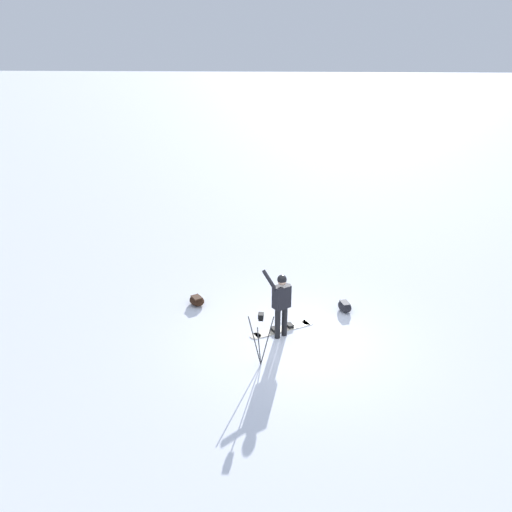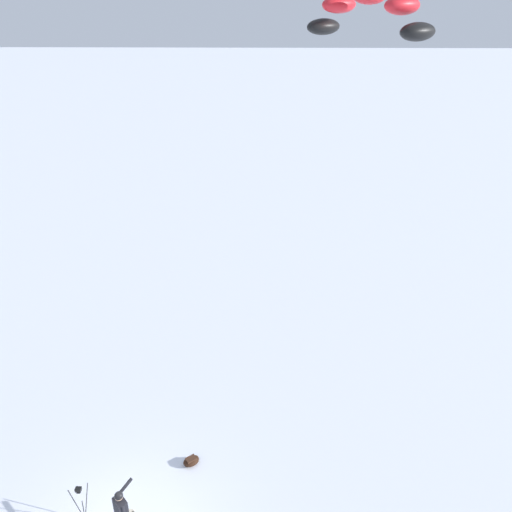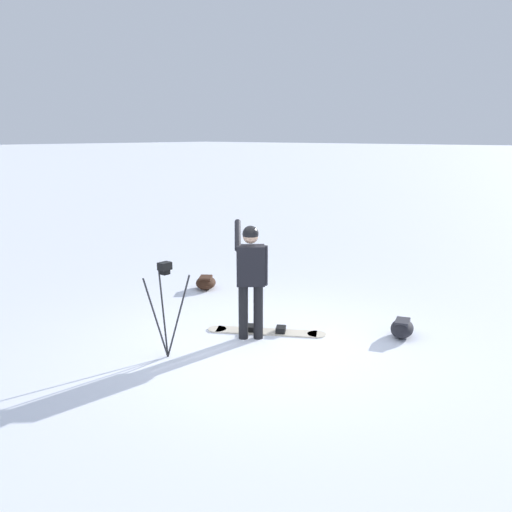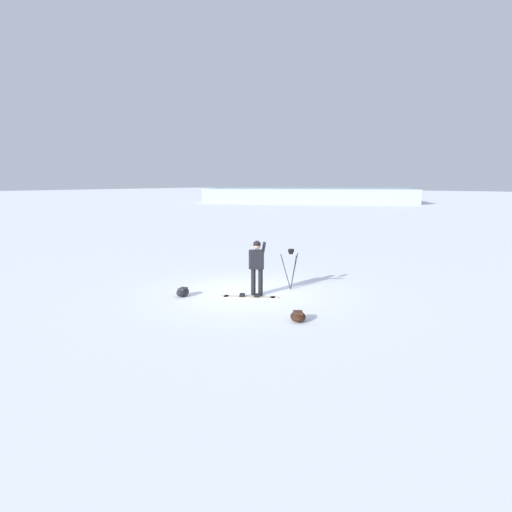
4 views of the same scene
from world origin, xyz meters
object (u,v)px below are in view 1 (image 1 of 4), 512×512
snowboarder (281,300)px  camera_tripod (261,328)px  snowboard (282,329)px  gear_bag_large (345,306)px  gear_bag_small (197,300)px

snowboarder → camera_tripod: (0.40, 1.25, -0.08)m
snowboarder → snowboard: snowboarder is taller
snowboard → gear_bag_large: (-1.65, -1.13, 0.11)m
snowboarder → gear_bag_large: bearing=-139.0°
snowboard → gear_bag_small: bearing=-25.4°
snowboarder → gear_bag_large: snowboarder is taller
snowboarder → gear_bag_small: size_ratio=2.61×
camera_tripod → snowboarder: bearing=-107.9°
snowboarder → gear_bag_small: snowboarder is taller
gear_bag_large → camera_tripod: 3.51m
snowboard → gear_bag_large: gear_bag_large is taller
snowboard → camera_tripod: size_ratio=1.21×
snowboard → camera_tripod: 1.87m
gear_bag_small → gear_bag_large: bearing=179.8°
snowboard → gear_bag_small: size_ratio=2.44×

